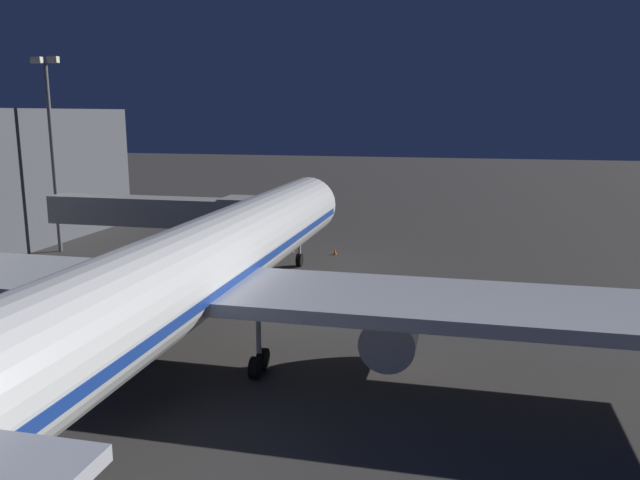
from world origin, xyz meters
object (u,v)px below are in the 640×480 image
(traffic_cone_nose_port, at_px, (335,252))
(jet_bridge, at_px, (170,212))
(airliner_at_gate, at_px, (196,271))
(apron_floodlight_mast, at_px, (52,142))
(traffic_cone_nose_starboard, at_px, (293,250))

(traffic_cone_nose_port, bearing_deg, jet_bridge, 35.58)
(airliner_at_gate, distance_m, traffic_cone_nose_port, 28.50)
(apron_floodlight_mast, relative_size, traffic_cone_nose_starboard, 34.99)
(jet_bridge, distance_m, traffic_cone_nose_starboard, 13.69)
(airliner_at_gate, bearing_deg, traffic_cone_nose_starboard, -85.51)
(airliner_at_gate, xyz_separation_m, traffic_cone_nose_starboard, (2.20, -28.00, -4.84))
(traffic_cone_nose_starboard, bearing_deg, airliner_at_gate, 94.49)
(traffic_cone_nose_port, bearing_deg, airliner_at_gate, 85.51)
(airliner_at_gate, xyz_separation_m, jet_bridge, (10.87, -18.65, 0.13))
(jet_bridge, bearing_deg, apron_floodlight_mast, -16.94)
(traffic_cone_nose_port, xyz_separation_m, traffic_cone_nose_starboard, (4.40, 0.00, 0.00))
(jet_bridge, xyz_separation_m, apron_floodlight_mast, (14.63, -4.46, 5.84))
(traffic_cone_nose_port, bearing_deg, apron_floodlight_mast, 10.02)
(airliner_at_gate, relative_size, jet_bridge, 2.87)
(jet_bridge, bearing_deg, traffic_cone_nose_port, -144.42)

